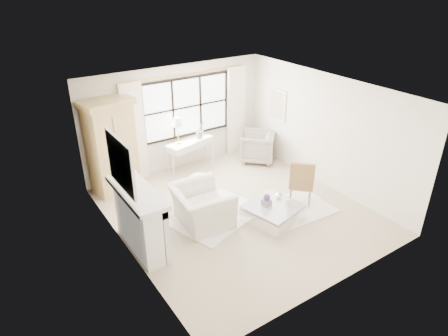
{
  "coord_description": "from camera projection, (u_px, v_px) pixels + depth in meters",
  "views": [
    {
      "loc": [
        -4.37,
        -5.99,
        4.79
      ],
      "look_at": [
        -0.24,
        0.2,
        1.05
      ],
      "focal_mm": 32.0,
      "sensor_mm": 36.0,
      "label": 1
    }
  ],
  "objects": [
    {
      "name": "mantel_lamp",
      "position": [
        127.0,
        163.0,
        7.17
      ],
      "size": [
        0.22,
        0.22,
        0.51
      ],
      "color": "black",
      "rests_on": "fireplace"
    },
    {
      "name": "orchid_plant",
      "position": [
        200.0,
        130.0,
        10.38
      ],
      "size": [
        0.27,
        0.23,
        0.45
      ],
      "primitive_type": "imported",
      "rotation": [
        0.0,
        0.0,
        0.1
      ],
      "color": "#5C7A51",
      "rests_on": "console_table"
    },
    {
      "name": "console_table",
      "position": [
        190.0,
        155.0,
        10.49
      ],
      "size": [
        1.37,
        0.76,
        0.8
      ],
      "rotation": [
        0.0,
        0.0,
        0.25
      ],
      "color": "white",
      "rests_on": "floor"
    },
    {
      "name": "side_table",
      "position": [
        199.0,
        183.0,
        9.25
      ],
      "size": [
        0.4,
        0.4,
        0.51
      ],
      "color": "silver",
      "rests_on": "floor"
    },
    {
      "name": "art_frame",
      "position": [
        278.0,
        105.0,
        10.57
      ],
      "size": [
        0.04,
        0.62,
        0.82
      ],
      "primitive_type": "cube",
      "color": "white",
      "rests_on": "wall_right"
    },
    {
      "name": "floor",
      "position": [
        238.0,
        211.0,
        8.77
      ],
      "size": [
        5.5,
        5.5,
        0.0
      ],
      "primitive_type": "plane",
      "color": "#C5B092",
      "rests_on": "ground"
    },
    {
      "name": "wall_back",
      "position": [
        177.0,
        118.0,
        10.21
      ],
      "size": [
        5.0,
        0.0,
        5.0
      ],
      "primitive_type": "plane",
      "rotation": [
        1.57,
        0.0,
        0.0
      ],
      "color": "silver",
      "rests_on": "ground"
    },
    {
      "name": "curtain_left",
      "position": [
        134.0,
        133.0,
        9.59
      ],
      "size": [
        0.55,
        0.1,
        2.47
      ],
      "primitive_type": "cube",
      "color": "white",
      "rests_on": "ground"
    },
    {
      "name": "planter_box",
      "position": [
        267.0,
        203.0,
        8.26
      ],
      "size": [
        0.17,
        0.17,
        0.13
      ],
      "primitive_type": "cube",
      "rotation": [
        0.0,
        0.0,
        0.01
      ],
      "color": "slate",
      "rests_on": "coffee_table"
    },
    {
      "name": "club_armchair",
      "position": [
        201.0,
        206.0,
        8.21
      ],
      "size": [
        1.19,
        1.33,
        0.8
      ],
      "primitive_type": "imported",
      "rotation": [
        0.0,
        0.0,
        1.47
      ],
      "color": "beige",
      "rests_on": "floor"
    },
    {
      "name": "mirror_frame",
      "position": [
        121.0,
        164.0,
        6.72
      ],
      "size": [
        0.05,
        1.15,
        0.95
      ],
      "primitive_type": "cube",
      "color": "white",
      "rests_on": "wall_left"
    },
    {
      "name": "coffee_vase",
      "position": [
        279.0,
        195.0,
        8.51
      ],
      "size": [
        0.18,
        0.18,
        0.16
      ],
      "primitive_type": "imported",
      "rotation": [
        0.0,
        0.0,
        0.14
      ],
      "color": "silver",
      "rests_on": "coffee_table"
    },
    {
      "name": "wingback_chair",
      "position": [
        257.0,
        147.0,
        10.94
      ],
      "size": [
        1.25,
        1.25,
        0.81
      ],
      "primitive_type": "imported",
      "rotation": [
        0.0,
        0.0,
        -2.35
      ],
      "color": "#9E9485",
      "rests_on": "floor"
    },
    {
      "name": "wall_front",
      "position": [
        343.0,
        219.0,
        6.12
      ],
      "size": [
        5.0,
        0.0,
        5.0
      ],
      "primitive_type": "plane",
      "rotation": [
        -1.57,
        0.0,
        0.0
      ],
      "color": "white",
      "rests_on": "ground"
    },
    {
      "name": "curtain_rod",
      "position": [
        186.0,
        74.0,
        9.8
      ],
      "size": [
        3.3,
        0.04,
        0.04
      ],
      "primitive_type": "cylinder",
      "rotation": [
        0.0,
        1.57,
        0.0
      ],
      "color": "#B1823D",
      "rests_on": "wall_back"
    },
    {
      "name": "console_lamp",
      "position": [
        178.0,
        123.0,
        9.9
      ],
      "size": [
        0.28,
        0.28,
        0.69
      ],
      "color": "#AF853D",
      "rests_on": "console_table"
    },
    {
      "name": "fireplace",
      "position": [
        138.0,
        219.0,
        7.36
      ],
      "size": [
        0.58,
        1.66,
        1.26
      ],
      "color": "silver",
      "rests_on": "ground"
    },
    {
      "name": "pillar_candle",
      "position": [
        287.0,
        202.0,
        8.3
      ],
      "size": [
        0.09,
        0.09,
        0.12
      ],
      "primitive_type": "cylinder",
      "color": "silver",
      "rests_on": "coffee_table"
    },
    {
      "name": "ceiling",
      "position": [
        240.0,
        91.0,
        7.56
      ],
      "size": [
        5.5,
        5.5,
        0.0
      ],
      "primitive_type": "plane",
      "rotation": [
        3.14,
        0.0,
        0.0
      ],
      "color": "white",
      "rests_on": "ground"
    },
    {
      "name": "mirror_glass",
      "position": [
        122.0,
        163.0,
        6.74
      ],
      "size": [
        0.02,
        1.0,
        0.8
      ],
      "primitive_type": "cube",
      "color": "silver",
      "rests_on": "wall_left"
    },
    {
      "name": "rug_right",
      "position": [
        295.0,
        209.0,
        8.85
      ],
      "size": [
        1.65,
        1.28,
        0.03
      ],
      "primitive_type": "cube",
      "rotation": [
        0.0,
        0.0,
        -0.06
      ],
      "color": "white",
      "rests_on": "floor"
    },
    {
      "name": "wall_left",
      "position": [
        122.0,
        189.0,
        6.93
      ],
      "size": [
        0.0,
        5.5,
        5.5
      ],
      "primitive_type": "plane",
      "rotation": [
        1.57,
        0.0,
        1.57
      ],
      "color": "white",
      "rests_on": "ground"
    },
    {
      "name": "window_frame",
      "position": [
        187.0,
        107.0,
        10.23
      ],
      "size": [
        2.5,
        0.04,
        1.5
      ],
      "primitive_type": null,
      "color": "black",
      "rests_on": "wall_back"
    },
    {
      "name": "window_pane",
      "position": [
        187.0,
        107.0,
        10.23
      ],
      "size": [
        2.4,
        0.02,
        1.5
      ],
      "primitive_type": "cube",
      "color": "silver",
      "rests_on": "wall_back"
    },
    {
      "name": "wall_right",
      "position": [
        325.0,
        131.0,
        9.41
      ],
      "size": [
        0.0,
        5.5,
        5.5
      ],
      "primitive_type": "plane",
      "rotation": [
        1.57,
        0.0,
        -1.57
      ],
      "color": "white",
      "rests_on": "ground"
    },
    {
      "name": "french_chair",
      "position": [
        300.0,
        191.0,
        8.94
      ],
      "size": [
        0.68,
        0.68,
        1.08
      ],
      "rotation": [
        0.0,
        0.0,
        2.34
      ],
      "color": "olive",
      "rests_on": "floor"
    },
    {
      "name": "planter_flowers",
      "position": [
        267.0,
        197.0,
        8.2
      ],
      "size": [
        0.14,
        0.14,
        0.14
      ],
      "primitive_type": "sphere",
      "color": "#532B6D",
      "rests_on": "planter_box"
    },
    {
      "name": "rug_left",
      "position": [
        217.0,
        215.0,
        8.6
      ],
      "size": [
        2.19,
        1.82,
        0.03
      ],
      "primitive_type": "cube",
      "rotation": [
        0.0,
        0.0,
        0.3
      ],
      "color": "white",
      "rests_on": "floor"
    },
    {
      "name": "art_canvas",
      "position": [
        277.0,
        105.0,
        10.56
      ],
      "size": [
        0.01,
        0.52,
        0.72
      ],
      "primitive_type": "cube",
      "color": "beige",
      "rests_on": "wall_right"
    },
    {
      "name": "curtain_right",
      "position": [
        236.0,
        111.0,
        11.08
      ],
      "size": [
        0.55,
        0.1,
        2.47
      ],
      "primitive_type": "cube",
      "color": "white",
      "rests_on": "ground"
    },
    {
      "name": "coffee_table",
      "position": [
        272.0,
        213.0,
        8.37
      ],
      "size": [
        1.2,
        1.2,
        0.38
      ],
      "rotation": [
        0.0,
        0.0,
        0.23
      ],
      "color": "white",
      "rests_on": "floor"
    },
    {
      "name": "armoire",
      "position": [
        112.0,
        146.0,
        9.14
      ],
      "size": [
        1.23,
        0.9,
        2.24
      ],
      "rotation": [
        0.0,
        0.0,
        0.19
      ],
      "color": "tan",
      "rests_on": "floor"
    }
  ]
}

